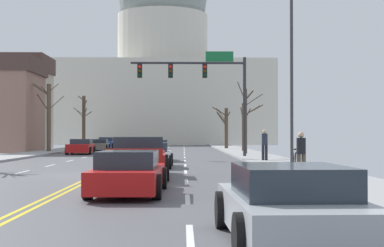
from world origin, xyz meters
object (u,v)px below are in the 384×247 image
(sedan_near_01, at_px, (152,156))
(sedan_oncoming_00, at_px, (81,147))
(pickup_truck_near_02, at_px, (138,159))
(pedestrian_00, at_px, (301,151))
(signal_gantry, at_px, (204,80))
(sedan_oncoming_02, at_px, (107,143))
(sedan_near_04, at_px, (289,206))
(sedan_near_00, at_px, (155,151))
(street_lamp_right, at_px, (286,55))
(sedan_oncoming_01, at_px, (99,145))
(sedan_near_03, at_px, (129,174))
(pedestrian_01, at_px, (265,143))
(bicycle_parked, at_px, (294,159))

(sedan_near_01, bearing_deg, sedan_oncoming_00, 109.85)
(pickup_truck_near_02, distance_m, pedestrian_00, 6.08)
(signal_gantry, relative_size, pedestrian_00, 5.04)
(sedan_oncoming_00, xyz_separation_m, sedan_oncoming_02, (-0.35, 18.66, 0.02))
(sedan_near_04, bearing_deg, sedan_oncoming_00, 104.46)
(signal_gantry, bearing_deg, sedan_near_00, -126.97)
(sedan_near_00, height_order, pickup_truck_near_02, pickup_truck_near_02)
(street_lamp_right, bearing_deg, sedan_oncoming_01, 111.92)
(sedan_near_03, bearing_deg, street_lamp_right, 58.10)
(sedan_near_00, bearing_deg, sedan_near_01, -88.25)
(sedan_near_04, xyz_separation_m, sedan_oncoming_02, (-10.29, 57.22, 0.05))
(sedan_near_04, xyz_separation_m, sedan_oncoming_01, (-10.00, 49.07, -0.02))
(street_lamp_right, height_order, pedestrian_01, street_lamp_right)
(sedan_oncoming_01, height_order, bicycle_parked, sedan_oncoming_01)
(sedan_near_01, relative_size, sedan_oncoming_02, 0.95)
(sedan_oncoming_00, height_order, bicycle_parked, sedan_oncoming_00)
(signal_gantry, distance_m, sedan_near_01, 12.41)
(signal_gantry, bearing_deg, sedan_oncoming_02, 110.93)
(sedan_oncoming_00, relative_size, pedestrian_01, 2.52)
(sedan_near_01, distance_m, pedestrian_01, 7.73)
(sedan_near_00, bearing_deg, pedestrian_01, -19.48)
(pedestrian_00, relative_size, pedestrian_01, 0.90)
(sedan_near_04, bearing_deg, sedan_near_01, 99.00)
(sedan_near_03, bearing_deg, bicycle_parked, 58.85)
(sedan_oncoming_00, bearing_deg, sedan_near_03, -77.69)
(sedan_oncoming_02, distance_m, bicycle_parked, 41.55)
(sedan_oncoming_01, bearing_deg, sedan_oncoming_00, -89.66)
(pickup_truck_near_02, distance_m, sedan_near_03, 6.15)
(street_lamp_right, relative_size, sedan_near_04, 1.97)
(sedan_near_04, relative_size, bicycle_parked, 2.47)
(sedan_near_04, bearing_deg, sedan_oncoming_01, 101.52)
(pickup_truck_near_02, bearing_deg, sedan_near_00, 90.13)
(signal_gantry, bearing_deg, pedestrian_01, -63.55)
(pickup_truck_near_02, bearing_deg, sedan_near_04, -76.03)
(street_lamp_right, bearing_deg, sedan_near_03, -121.90)
(pickup_truck_near_02, height_order, sedan_oncoming_02, pickup_truck_near_02)
(signal_gantry, bearing_deg, sedan_oncoming_00, 141.31)
(street_lamp_right, distance_m, sedan_near_03, 12.35)
(sedan_near_03, relative_size, sedan_near_04, 1.07)
(street_lamp_right, height_order, sedan_near_04, street_lamp_right)
(sedan_oncoming_01, bearing_deg, pedestrian_00, -70.76)
(sedan_oncoming_01, relative_size, pedestrian_00, 2.91)
(sedan_oncoming_00, bearing_deg, sedan_near_00, -61.21)
(sedan_oncoming_02, height_order, bicycle_parked, sedan_oncoming_02)
(sedan_near_01, relative_size, sedan_oncoming_00, 1.01)
(signal_gantry, distance_m, street_lamp_right, 14.27)
(signal_gantry, bearing_deg, sedan_near_01, -104.94)
(signal_gantry, distance_m, bicycle_parked, 14.05)
(signal_gantry, xyz_separation_m, street_lamp_right, (3.13, -13.92, -0.15))
(signal_gantry, relative_size, sedan_near_00, 1.82)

